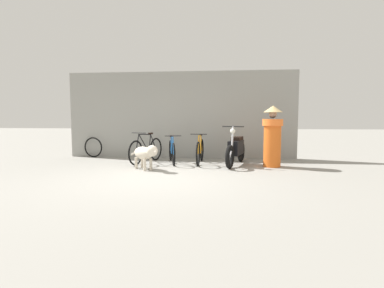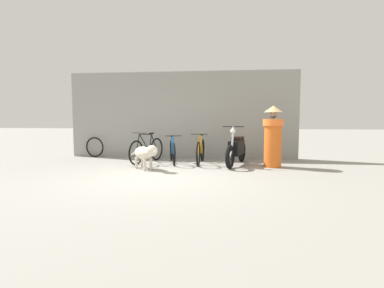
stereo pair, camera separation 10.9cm
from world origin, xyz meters
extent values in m
plane|color=gray|center=(0.00, 0.00, 0.00)|extent=(60.00, 60.00, 0.00)
cube|color=gray|center=(0.00, 3.43, 1.41)|extent=(7.47, 0.20, 2.81)
torus|color=black|center=(-1.00, 1.66, 0.35)|extent=(0.25, 0.68, 0.70)
torus|color=black|center=(-0.67, 2.71, 0.35)|extent=(0.25, 0.68, 0.70)
cylinder|color=black|center=(-0.87, 2.06, 0.58)|extent=(0.19, 0.53, 0.58)
cylinder|color=black|center=(-0.78, 2.37, 0.56)|extent=(0.07, 0.14, 0.53)
cylinder|color=black|center=(-0.86, 2.12, 0.84)|extent=(0.22, 0.61, 0.06)
cylinder|color=black|center=(-0.73, 2.51, 0.32)|extent=(0.15, 0.40, 0.08)
cylinder|color=black|center=(-0.72, 2.56, 0.58)|extent=(0.12, 0.32, 0.49)
cylinder|color=black|center=(-0.98, 1.74, 0.60)|extent=(0.08, 0.19, 0.51)
cube|color=black|center=(-0.76, 2.42, 0.85)|extent=(0.12, 0.19, 0.05)
cylinder|color=black|center=(-0.95, 1.81, 0.89)|extent=(0.45, 0.16, 0.02)
torus|color=black|center=(0.05, 1.69, 0.32)|extent=(0.20, 0.62, 0.63)
torus|color=black|center=(-0.21, 2.70, 0.32)|extent=(0.20, 0.62, 0.63)
cylinder|color=#1959A5|center=(-0.05, 2.08, 0.52)|extent=(0.16, 0.50, 0.53)
cylinder|color=#1959A5|center=(-0.12, 2.37, 0.51)|extent=(0.06, 0.13, 0.48)
cylinder|color=#1959A5|center=(-0.06, 2.13, 0.76)|extent=(0.18, 0.59, 0.06)
cylinder|color=#1959A5|center=(-0.16, 2.51, 0.29)|extent=(0.13, 0.39, 0.08)
cylinder|color=#1959A5|center=(-0.17, 2.56, 0.53)|extent=(0.11, 0.31, 0.44)
cylinder|color=#1959A5|center=(0.03, 1.77, 0.55)|extent=(0.07, 0.18, 0.47)
cube|color=black|center=(-0.14, 2.42, 0.77)|extent=(0.11, 0.19, 0.05)
cylinder|color=black|center=(0.01, 1.84, 0.81)|extent=(0.45, 0.14, 0.02)
torus|color=black|center=(0.73, 1.71, 0.34)|extent=(0.07, 0.67, 0.67)
torus|color=black|center=(0.76, 2.71, 0.34)|extent=(0.07, 0.67, 0.67)
cylinder|color=orange|center=(0.74, 2.10, 0.55)|extent=(0.04, 0.50, 0.56)
cylinder|color=orange|center=(0.75, 2.39, 0.54)|extent=(0.03, 0.13, 0.51)
cylinder|color=orange|center=(0.74, 2.15, 0.81)|extent=(0.05, 0.58, 0.06)
cylinder|color=orange|center=(0.75, 2.53, 0.31)|extent=(0.04, 0.38, 0.08)
cylinder|color=orange|center=(0.75, 2.58, 0.56)|extent=(0.04, 0.30, 0.47)
cylinder|color=orange|center=(0.73, 1.79, 0.58)|extent=(0.03, 0.18, 0.50)
cube|color=black|center=(0.75, 2.44, 0.82)|extent=(0.08, 0.18, 0.05)
cylinder|color=black|center=(0.73, 1.86, 0.86)|extent=(0.46, 0.04, 0.02)
torus|color=black|center=(1.58, 1.36, 0.31)|extent=(0.28, 0.63, 0.62)
torus|color=black|center=(1.94, 2.68, 0.31)|extent=(0.28, 0.63, 0.62)
cube|color=black|center=(1.76, 2.02, 0.49)|extent=(0.49, 0.87, 0.39)
cube|color=black|center=(1.80, 2.16, 0.73)|extent=(0.37, 0.57, 0.10)
cylinder|color=silver|center=(1.65, 1.61, 0.79)|extent=(0.09, 0.16, 0.60)
cylinder|color=silver|center=(1.61, 1.46, 0.40)|extent=(0.10, 0.23, 0.21)
cylinder|color=black|center=(1.66, 1.66, 1.08)|extent=(0.57, 0.18, 0.03)
sphere|color=silver|center=(1.65, 1.62, 0.96)|extent=(0.17, 0.17, 0.14)
ellipsoid|color=beige|center=(-0.62, 1.04, 0.42)|extent=(0.73, 0.72, 0.33)
cylinder|color=beige|center=(-0.40, 0.96, 0.15)|extent=(0.10, 0.10, 0.30)
cylinder|color=beige|center=(-0.53, 0.83, 0.15)|extent=(0.10, 0.10, 0.30)
cylinder|color=beige|center=(-0.71, 1.26, 0.15)|extent=(0.10, 0.10, 0.30)
cylinder|color=beige|center=(-0.84, 1.13, 0.15)|extent=(0.10, 0.10, 0.30)
sphere|color=beige|center=(-0.32, 0.74, 0.51)|extent=(0.39, 0.39, 0.28)
ellipsoid|color=beige|center=(-0.23, 0.66, 0.49)|extent=(0.19, 0.19, 0.11)
cylinder|color=beige|center=(-0.96, 1.38, 0.39)|extent=(0.25, 0.25, 0.18)
cylinder|color=orange|center=(2.72, 1.81, 0.64)|extent=(0.52, 0.52, 1.28)
cylinder|color=orange|center=(2.72, 1.81, 1.19)|extent=(0.62, 0.62, 0.18)
sphere|color=tan|center=(2.72, 1.81, 1.40)|extent=(0.23, 0.23, 0.20)
cone|color=tan|center=(2.72, 1.81, 1.55)|extent=(0.58, 0.58, 0.18)
torus|color=black|center=(-2.91, 3.18, 0.34)|extent=(0.67, 0.16, 0.67)
camera|label=1|loc=(1.40, -6.36, 1.31)|focal=28.00mm
camera|label=2|loc=(1.50, -6.35, 1.31)|focal=28.00mm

